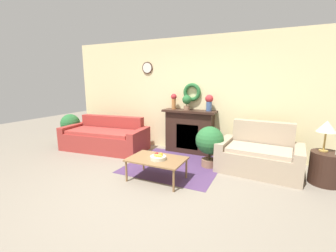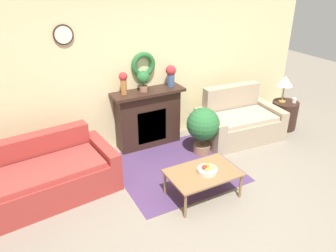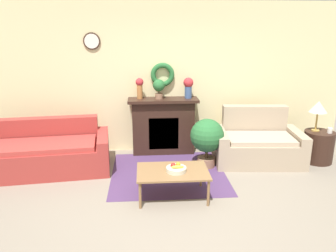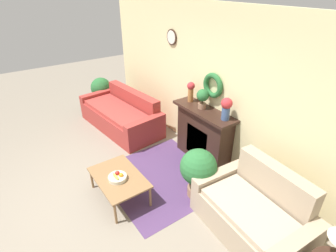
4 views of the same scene
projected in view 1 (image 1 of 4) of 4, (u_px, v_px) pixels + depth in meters
ground_plane at (138, 193)px, 3.45m from camera, size 16.00×16.00×0.00m
floor_rug at (175, 165)px, 4.61m from camera, size 1.80×1.74×0.01m
wall_back at (193, 95)px, 5.37m from camera, size 6.80×0.15×2.70m
fireplace at (189, 131)px, 5.35m from camera, size 1.25×0.41×1.03m
couch_left at (106, 138)px, 5.62m from camera, size 2.16×1.15×0.80m
loveseat_right at (259, 155)px, 4.26m from camera, size 1.53×1.01×0.92m
coffee_table at (157, 160)px, 3.86m from camera, size 0.96×0.64×0.39m
fruit_bowl at (158, 157)px, 3.79m from camera, size 0.27×0.27×0.12m
side_table_by_loveseat at (326, 168)px, 3.73m from camera, size 0.50×0.50×0.54m
table_lamp at (327, 127)px, 3.66m from camera, size 0.30×0.30×0.52m
vase_on_mantel_left at (174, 100)px, 5.38m from camera, size 0.14×0.14×0.37m
vase_on_mantel_right at (209, 102)px, 5.02m from camera, size 0.18×0.18×0.37m
potted_plant_on_mantel at (187, 101)px, 5.23m from camera, size 0.21×0.21×0.35m
potted_plant_floor_by_couch at (71, 125)px, 6.15m from camera, size 0.52×0.52×0.81m
potted_plant_floor_by_loveseat at (210, 142)px, 4.44m from camera, size 0.55×0.55×0.82m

